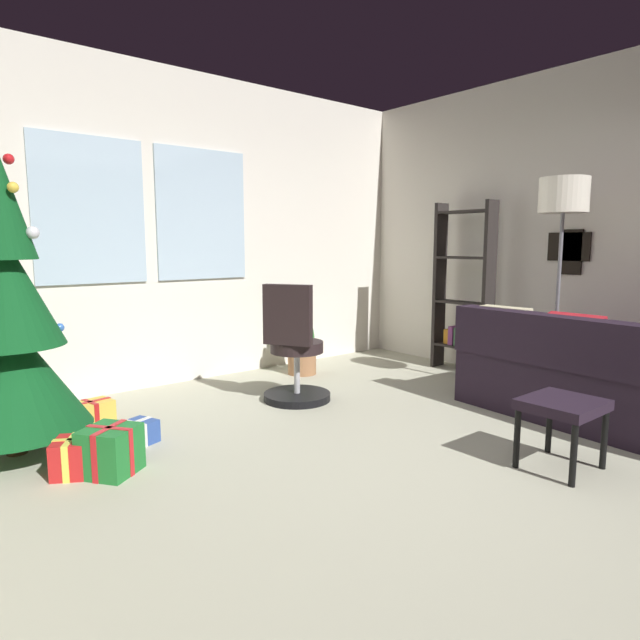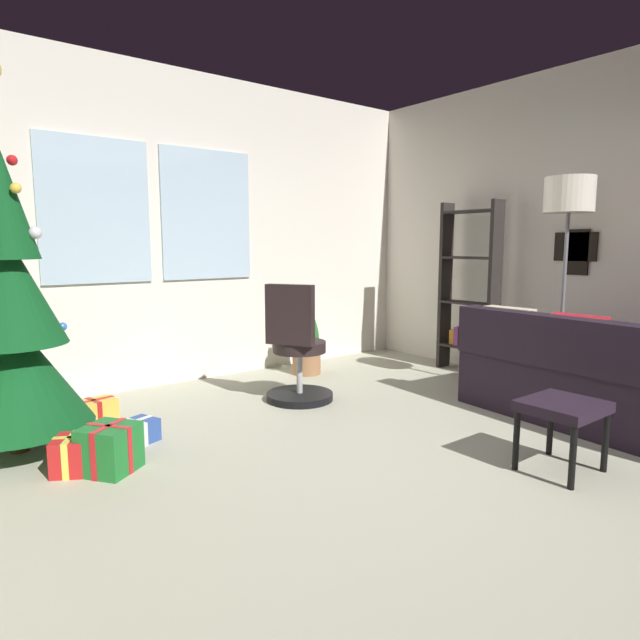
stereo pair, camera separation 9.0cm
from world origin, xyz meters
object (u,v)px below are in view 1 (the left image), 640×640
(bookshelf, at_px, (463,298))
(potted_plant, at_px, (299,347))
(couch, at_px, (628,386))
(floor_lamp, at_px, (563,210))
(gift_box_blue, at_px, (135,434))
(office_chair, at_px, (294,357))
(holiday_tree, at_px, (7,328))
(footstool, at_px, (562,410))
(gift_box_red, at_px, (71,457))
(gift_box_gold, at_px, (90,412))
(gift_box_green, at_px, (110,451))

(bookshelf, xyz_separation_m, potted_plant, (-1.38, 0.96, -0.49))
(couch, relative_size, floor_lamp, 1.19)
(gift_box_blue, height_order, office_chair, office_chair)
(office_chair, bearing_deg, bookshelf, -5.46)
(holiday_tree, bearing_deg, footstool, -43.34)
(gift_box_red, bearing_deg, holiday_tree, 107.75)
(floor_lamp, bearing_deg, bookshelf, 76.20)
(floor_lamp, bearing_deg, footstool, -151.04)
(footstool, height_order, potted_plant, potted_plant)
(couch, height_order, gift_box_gold, couch)
(footstool, relative_size, potted_plant, 0.65)
(holiday_tree, xyz_separation_m, gift_box_green, (0.35, -0.68, -0.66))
(gift_box_green, xyz_separation_m, bookshelf, (3.67, 0.29, 0.62))
(gift_box_blue, height_order, floor_lamp, floor_lamp)
(holiday_tree, distance_m, floor_lamp, 4.12)
(potted_plant, bearing_deg, bookshelf, -35.03)
(floor_lamp, bearing_deg, office_chair, 142.80)
(gift_box_green, bearing_deg, holiday_tree, 117.59)
(footstool, distance_m, gift_box_gold, 3.20)
(gift_box_red, height_order, bookshelf, bookshelf)
(couch, xyz_separation_m, gift_box_red, (-3.34, 1.64, -0.19))
(footstool, relative_size, gift_box_gold, 1.29)
(gift_box_gold, xyz_separation_m, potted_plant, (2.11, 0.24, 0.19))
(footstool, height_order, floor_lamp, floor_lamp)
(office_chair, bearing_deg, couch, -53.06)
(footstool, height_order, gift_box_red, footstool)
(gift_box_red, xyz_separation_m, bookshelf, (3.85, 0.16, 0.66))
(office_chair, height_order, potted_plant, office_chair)
(gift_box_green, xyz_separation_m, floor_lamp, (3.40, -0.84, 1.44))
(gift_box_green, height_order, gift_box_blue, gift_box_green)
(bookshelf, bearing_deg, holiday_tree, 174.48)
(holiday_tree, height_order, floor_lamp, holiday_tree)
(couch, bearing_deg, bookshelf, 74.04)
(gift_box_gold, bearing_deg, bookshelf, -11.82)
(bookshelf, distance_m, potted_plant, 1.75)
(couch, distance_m, gift_box_gold, 3.90)
(couch, distance_m, floor_lamp, 1.47)
(footstool, relative_size, gift_box_green, 1.12)
(gift_box_green, bearing_deg, gift_box_gold, 79.20)
(gift_box_red, bearing_deg, floor_lamp, -15.07)
(gift_box_blue, bearing_deg, gift_box_red, -152.98)
(gift_box_green, height_order, potted_plant, potted_plant)
(footstool, distance_m, gift_box_blue, 2.64)
(holiday_tree, xyz_separation_m, gift_box_red, (0.18, -0.55, -0.69))
(gift_box_blue, bearing_deg, holiday_tree, 152.63)
(bookshelf, relative_size, potted_plant, 2.58)
(bookshelf, bearing_deg, office_chair, 174.54)
(gift_box_gold, bearing_deg, gift_box_red, -112.59)
(footstool, xyz_separation_m, bookshelf, (1.63, 1.87, 0.41))
(footstool, bearing_deg, floor_lamp, 28.96)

